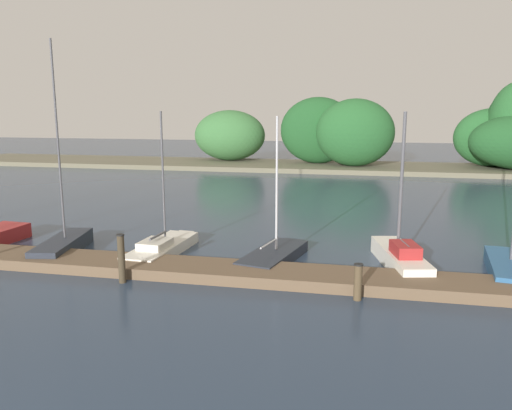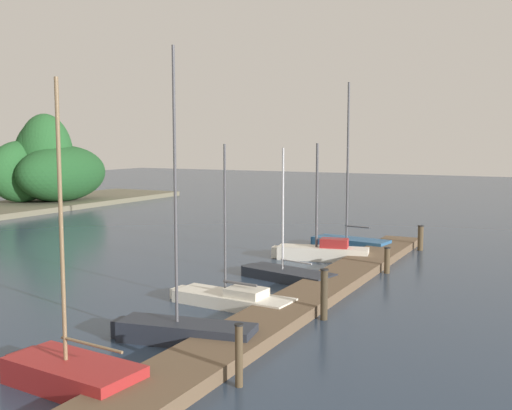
{
  "view_description": "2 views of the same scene",
  "coord_description": "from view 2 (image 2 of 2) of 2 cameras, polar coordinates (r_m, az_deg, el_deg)",
  "views": [
    {
      "loc": [
        6.65,
        -3.32,
        5.34
      ],
      "look_at": [
        3.19,
        13.21,
        2.09
      ],
      "focal_mm": 35.27,
      "sensor_mm": 36.0,
      "label": 1
    },
    {
      "loc": [
        -17.12,
        4.18,
        5.34
      ],
      "look_at": [
        2.54,
        14.28,
        2.99
      ],
      "focal_mm": 42.4,
      "sensor_mm": 36.0,
      "label": 2
    }
  ],
  "objects": [
    {
      "name": "sailboat_6",
      "position": [
        30.65,
        8.7,
        -3.32
      ],
      "size": [
        1.83,
        4.08,
        8.2
      ],
      "rotation": [
        0.0,
        0.0,
        1.44
      ],
      "color": "#285684",
      "rests_on": "ground"
    },
    {
      "name": "sailboat_4",
      "position": [
        23.52,
        2.72,
        -6.48
      ],
      "size": [
        2.1,
        4.08,
        5.09
      ],
      "rotation": [
        0.0,
        0.0,
        1.34
      ],
      "color": "#232833",
      "rests_on": "ground"
    },
    {
      "name": "mooring_piling_1",
      "position": [
        13.51,
        -1.62,
        -13.97
      ],
      "size": [
        0.2,
        0.2,
        1.41
      ],
      "color": "#4C3D28",
      "rests_on": "ground"
    },
    {
      "name": "sailboat_1",
      "position": [
        14.23,
        -17.24,
        -14.75
      ],
      "size": [
        1.65,
        3.45,
        6.67
      ],
      "rotation": [
        0.0,
        0.0,
        1.49
      ],
      "color": "maroon",
      "rests_on": "ground"
    },
    {
      "name": "mooring_piling_3",
      "position": [
        25.1,
        12.26,
        -5.11
      ],
      "size": [
        0.26,
        0.26,
        1.06
      ],
      "color": "#4C3D28",
      "rests_on": "ground"
    },
    {
      "name": "dock_pier",
      "position": [
        19.36,
        3.62,
        -9.42
      ],
      "size": [
        28.43,
        1.8,
        0.35
      ],
      "color": "brown",
      "rests_on": "ground"
    },
    {
      "name": "mooring_piling_2",
      "position": [
        18.35,
        6.44,
        -8.36
      ],
      "size": [
        0.25,
        0.25,
        1.55
      ],
      "color": "#3D3323",
      "rests_on": "ground"
    },
    {
      "name": "mooring_piling_4",
      "position": [
        30.65,
        15.25,
        -3.01
      ],
      "size": [
        0.31,
        0.31,
        1.23
      ],
      "color": "#4C3D28",
      "rests_on": "ground"
    },
    {
      "name": "sailboat_2",
      "position": [
        16.5,
        -7.13,
        -11.6
      ],
      "size": [
        1.69,
        4.03,
        7.76
      ],
      "rotation": [
        0.0,
        0.0,
        1.75
      ],
      "color": "#232833",
      "rests_on": "ground"
    },
    {
      "name": "sailboat_5",
      "position": [
        27.42,
        6.1,
        -4.34
      ],
      "size": [
        1.86,
        4.41,
        5.24
      ],
      "rotation": [
        0.0,
        0.0,
        1.79
      ],
      "color": "silver",
      "rests_on": "ground"
    },
    {
      "name": "sailboat_3",
      "position": [
        19.84,
        -2.44,
        -8.74
      ],
      "size": [
        1.52,
        4.44,
        5.25
      ],
      "rotation": [
        0.0,
        0.0,
        1.5
      ],
      "color": "silver",
      "rests_on": "ground"
    }
  ]
}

